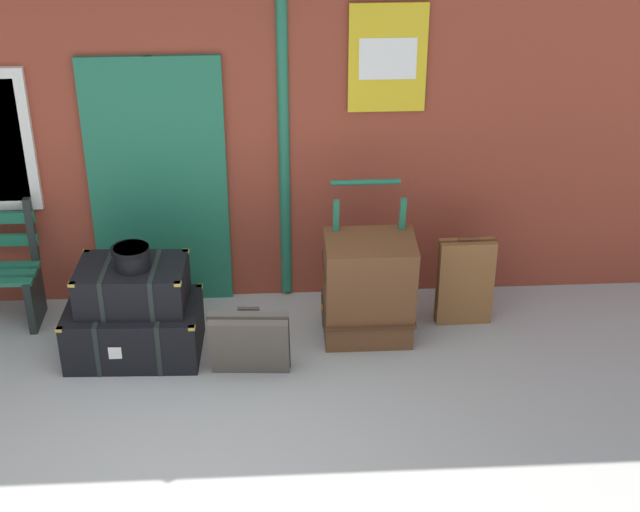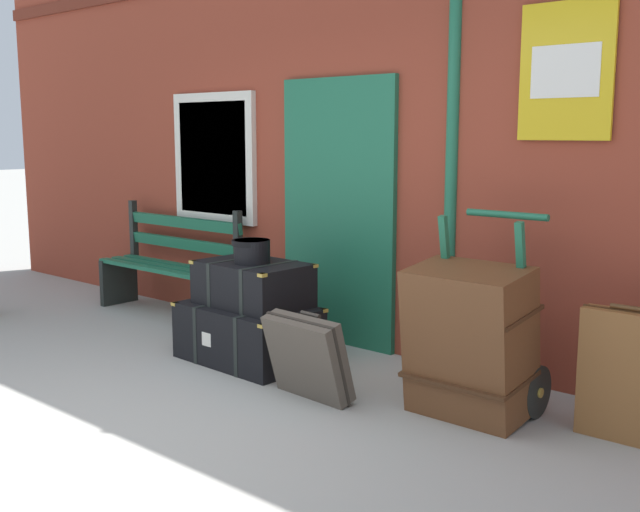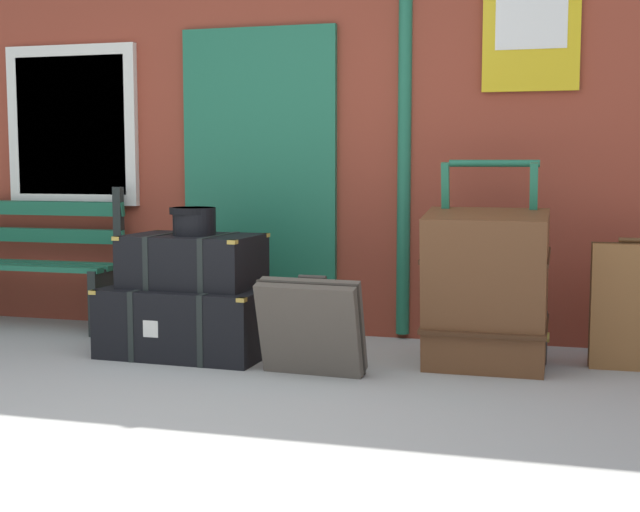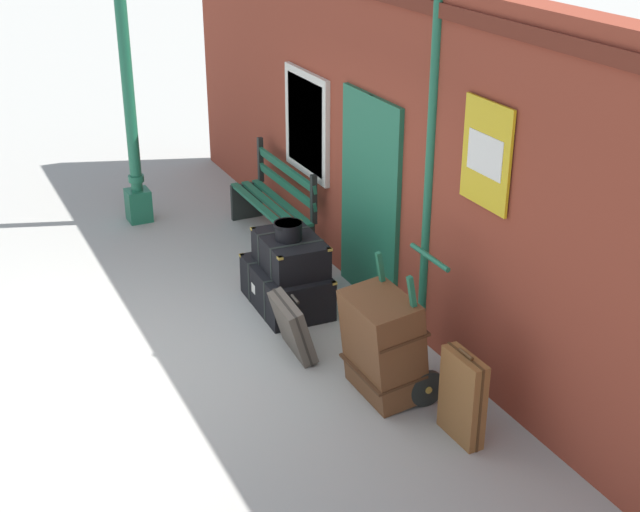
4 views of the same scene
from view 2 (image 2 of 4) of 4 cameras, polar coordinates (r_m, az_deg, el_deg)
The scene contains 10 objects.
ground_plane at distance 4.47m, azimuth -16.43°, elevation -13.23°, with size 60.00×60.00×0.00m, color #A3A099.
brick_facade at distance 5.94m, azimuth 4.45°, elevation 8.44°, with size 10.40×0.35×3.20m.
platform_bench at distance 7.18m, azimuth -11.10°, elevation -0.82°, with size 1.60×0.43×1.01m.
steamer_trunk_base at distance 5.68m, azimuth -5.39°, elevation -5.78°, with size 1.03×0.69×0.43m.
steamer_trunk_middle at distance 5.61m, azimuth -5.05°, elevation -2.08°, with size 0.83×0.59×0.33m.
round_hatbox at distance 5.53m, azimuth -5.13°, elevation 0.48°, with size 0.28×0.28×0.17m.
porters_trolley at distance 4.79m, azimuth 12.12°, elevation -8.03°, with size 0.71×0.59×1.20m.
large_brown_trunk at distance 4.59m, azimuth 11.15°, elevation -6.29°, with size 0.70×0.54×0.92m.
suitcase_charcoal at distance 4.53m, azimuth 21.64°, elevation -8.32°, with size 0.46×0.14×0.76m.
suitcase_brown at distance 4.84m, azimuth -0.93°, elevation -7.62°, with size 0.60×0.32×0.56m.
Camera 2 is at (3.51, -2.19, 1.68)m, focal length 42.70 mm.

